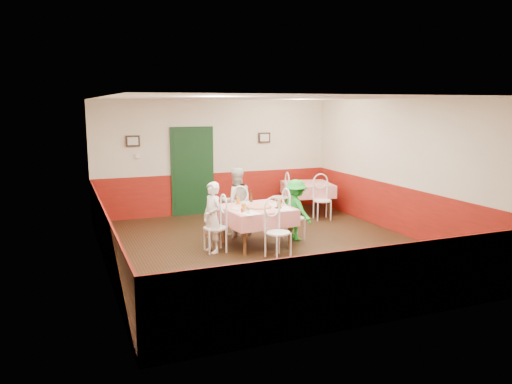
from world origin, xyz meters
name	(u,v)px	position (x,y,z in m)	size (l,w,h in m)	color
floor	(271,249)	(0.00, 0.00, 0.00)	(7.00, 7.00, 0.00)	black
ceiling	(272,98)	(0.00, 0.00, 2.80)	(7.00, 7.00, 0.00)	white
back_wall	(215,157)	(0.00, 3.50, 1.40)	(6.00, 0.10, 2.80)	beige
front_wall	(387,213)	(0.00, -3.50, 1.40)	(6.00, 0.10, 2.80)	beige
left_wall	(102,185)	(-3.00, 0.00, 1.40)	(0.10, 7.00, 2.80)	beige
right_wall	(405,168)	(3.00, 0.00, 1.40)	(0.10, 7.00, 2.80)	beige
wainscot_back	(216,193)	(0.00, 3.48, 0.50)	(6.00, 0.03, 1.00)	maroon
wainscot_front	(383,285)	(0.00, -3.48, 0.50)	(6.00, 0.03, 1.00)	maroon
wainscot_left	(106,239)	(-2.98, 0.00, 0.50)	(0.03, 7.00, 1.00)	maroon
wainscot_right	(402,211)	(2.98, 0.00, 0.50)	(0.03, 7.00, 1.00)	maroon
door	(193,172)	(-0.60, 3.45, 1.05)	(0.96, 0.06, 2.10)	black
picture_left	(133,141)	(-2.00, 3.45, 1.85)	(0.32, 0.03, 0.26)	black
picture_right	(264,138)	(1.30, 3.45, 1.85)	(0.32, 0.03, 0.26)	black
thermostat	(138,156)	(-1.90, 3.45, 1.50)	(0.10, 0.03, 0.10)	white
main_table	(256,227)	(-0.18, 0.31, 0.38)	(1.22, 1.22, 0.77)	red
second_table	(308,198)	(2.10, 2.55, 0.38)	(1.12, 1.12, 0.77)	red
chair_left	(215,228)	(-1.03, 0.22, 0.45)	(0.42, 0.42, 0.90)	white
chair_right	(294,218)	(0.66, 0.39, 0.45)	(0.42, 0.42, 0.90)	white
chair_far	(237,214)	(-0.27, 1.15, 0.45)	(0.42, 0.42, 0.90)	white
chair_near	(278,233)	(-0.10, -0.54, 0.45)	(0.42, 0.42, 0.90)	white
chair_second_a	(280,197)	(1.35, 2.55, 0.45)	(0.42, 0.42, 0.90)	white
chair_second_b	(322,201)	(2.10, 1.80, 0.45)	(0.42, 0.42, 0.90)	white
pizza	(259,207)	(-0.15, 0.24, 0.78)	(0.45, 0.45, 0.03)	#B74723
plate_left	(237,208)	(-0.57, 0.27, 0.77)	(0.25, 0.25, 0.01)	white
plate_right	(275,205)	(0.23, 0.33, 0.77)	(0.25, 0.25, 0.01)	white
plate_far	(247,203)	(-0.21, 0.72, 0.77)	(0.25, 0.25, 0.01)	white
glass_a	(244,208)	(-0.54, 0.01, 0.83)	(0.08, 0.08, 0.15)	#BF7219
glass_b	(279,204)	(0.21, 0.10, 0.84)	(0.08, 0.08, 0.15)	#BF7219
glass_c	(238,201)	(-0.40, 0.71, 0.83)	(0.07, 0.07, 0.13)	#BF7219
beer_bottle	(251,197)	(-0.12, 0.73, 0.87)	(0.06, 0.06, 0.22)	#381C0A
shaker_a	(247,211)	(-0.53, -0.14, 0.81)	(0.04, 0.04, 0.09)	silver
shaker_b	(249,211)	(-0.52, -0.20, 0.81)	(0.04, 0.04, 0.09)	silver
shaker_c	(242,210)	(-0.61, -0.09, 0.81)	(0.04, 0.04, 0.09)	#B23319
menu_left	(249,213)	(-0.50, -0.15, 0.76)	(0.30, 0.40, 0.00)	white
menu_right	(283,209)	(0.24, -0.03, 0.76)	(0.30, 0.40, 0.00)	white
wallet	(278,208)	(0.16, 0.03, 0.77)	(0.11, 0.09, 0.02)	black
diner_left	(212,217)	(-1.08, 0.22, 0.65)	(0.48, 0.31, 1.31)	gray
diner_far	(236,202)	(-0.27, 1.20, 0.71)	(0.69, 0.54, 1.42)	gray
diner_right	(296,210)	(0.71, 0.40, 0.61)	(0.79, 0.45, 1.22)	gray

